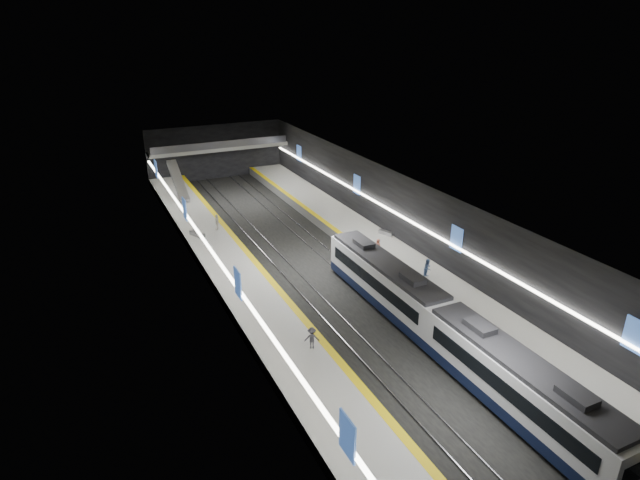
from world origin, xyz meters
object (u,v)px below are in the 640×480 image
train (441,324)px  bench_right_far (386,233)px  bench_left_far (197,234)px  passenger_right_b (428,268)px  escalator (178,181)px  passenger_left_a (217,222)px  passenger_left_b (312,338)px  passenger_right_a (378,249)px

train → bench_right_far: bearing=69.4°
bench_left_far → passenger_right_b: (16.28, -18.31, 0.63)m
train → escalator: 43.13m
bench_right_far → passenger_left_a: 18.25m
passenger_right_b → bench_left_far: bearing=103.6°
passenger_left_a → passenger_left_b: (-0.03, -24.89, -0.06)m
bench_left_far → passenger_right_a: bearing=-66.7°
passenger_right_a → passenger_right_b: 5.69m
bench_right_far → passenger_left_a: passenger_left_a is taller
bench_right_far → passenger_left_b: passenger_left_b is taller
bench_right_far → bench_left_far: bearing=133.0°
passenger_right_a → passenger_left_a: (-11.96, 13.83, -0.12)m
passenger_right_a → passenger_right_b: bearing=-173.7°
passenger_right_a → passenger_left_a: passenger_right_a is taller
escalator → passenger_right_b: (15.04, -33.40, -1.03)m
escalator → passenger_right_b: 36.65m
passenger_left_b → bench_right_far: bearing=-112.5°
passenger_right_a → passenger_right_b: size_ratio=1.14×
passenger_right_a → passenger_left_b: bearing=119.7°
bench_right_far → passenger_left_b: size_ratio=1.04×
passenger_left_a → bench_right_far: bearing=76.2°
train → passenger_right_a: (3.16, 13.91, -0.21)m
train → passenger_right_a: 14.27m
passenger_right_a → passenger_left_a: 18.28m
bench_left_far → passenger_left_b: passenger_left_b is taller
passenger_right_b → passenger_left_b: passenger_right_b is taller
bench_left_far → passenger_left_b: (2.41, -24.00, 0.57)m
bench_left_far → passenger_right_a: passenger_right_a is taller
bench_left_far → passenger_left_a: size_ratio=1.13×
bench_left_far → passenger_right_a: (14.39, -12.94, 0.75)m
train → passenger_left_a: (-8.80, 27.74, -0.33)m
train → passenger_right_b: (5.04, 8.55, -0.33)m
train → passenger_right_a: bearing=77.2°
passenger_right_b → bench_right_far: bearing=50.9°
passenger_right_a → passenger_left_b: 16.31m
passenger_right_a → passenger_left_a: bearing=27.9°
train → bench_right_far: (7.00, 18.64, -0.99)m
bench_right_far → passenger_left_a: (-15.80, 9.10, 0.66)m
escalator → bench_right_far: 28.90m
passenger_right_b → passenger_left_a: 23.66m
bench_right_far → passenger_right_b: 10.30m
train → passenger_left_a: bearing=107.6°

